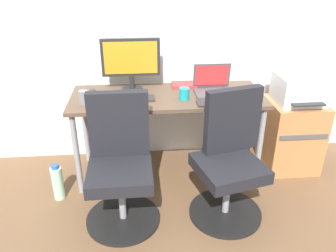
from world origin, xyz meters
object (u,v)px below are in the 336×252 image
water_bottle_on_floor (58,182)px  desktop_monitor (131,61)px  side_cabinet (291,135)px  coffee_mug (184,94)px  office_chair_right (229,162)px  open_laptop (213,86)px  printer (299,89)px  office_chair_left (120,167)px

water_bottle_on_floor → desktop_monitor: (0.61, 0.47, 0.84)m
water_bottle_on_floor → side_cabinet: bearing=9.0°
coffee_mug → office_chair_right: bearing=-59.4°
water_bottle_on_floor → office_chair_right: bearing=-11.0°
side_cabinet → open_laptop: bearing=177.6°
desktop_monitor → open_laptop: desktop_monitor is taller
water_bottle_on_floor → desktop_monitor: desktop_monitor is taller
desktop_monitor → open_laptop: (0.67, -0.12, -0.19)m
printer → desktop_monitor: (-1.40, 0.16, 0.23)m
side_cabinet → printer: 0.43m
water_bottle_on_floor → coffee_mug: (1.02, 0.21, 0.63)m
office_chair_left → desktop_monitor: desktop_monitor is taller
side_cabinet → coffee_mug: bearing=-173.8°
office_chair_right → water_bottle_on_floor: 1.35m
desktop_monitor → open_laptop: 0.71m
open_laptop → desktop_monitor: bearing=169.6°
desktop_monitor → open_laptop: size_ratio=1.55×
printer → coffee_mug: size_ratio=4.35×
printer → open_laptop: open_laptop is taller
open_laptop → office_chair_left: bearing=-142.0°
coffee_mug → water_bottle_on_floor: bearing=-168.4°
open_laptop → coffee_mug: (-0.26, -0.14, -0.01)m
office_chair_right → water_bottle_on_floor: bearing=169.0°
printer → open_laptop: 0.73m
office_chair_right → open_laptop: size_ratio=3.03×
office_chair_right → office_chair_left: bearing=179.8°
side_cabinet → printer: (0.00, -0.00, 0.43)m
printer → desktop_monitor: bearing=173.7°
office_chair_left → side_cabinet: (1.49, 0.57, -0.11)m
open_laptop → coffee_mug: bearing=-152.0°
side_cabinet → desktop_monitor: size_ratio=1.31×
coffee_mug → office_chair_left: bearing=-137.7°
office_chair_left → open_laptop: bearing=38.0°
desktop_monitor → open_laptop: bearing=-10.4°
side_cabinet → office_chair_right: bearing=-141.6°
office_chair_right → side_cabinet: 0.92m
office_chair_right → water_bottle_on_floor: office_chair_right is taller
coffee_mug → printer: bearing=6.1°
printer → coffee_mug: printer is taller
printer → office_chair_left: bearing=-159.3°
desktop_monitor → coffee_mug: (0.41, -0.26, -0.20)m
office_chair_right → coffee_mug: bearing=120.6°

